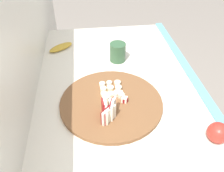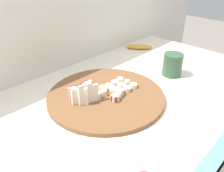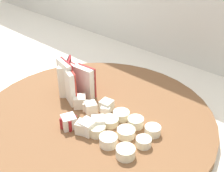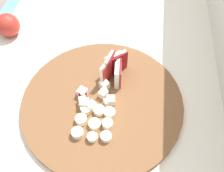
% 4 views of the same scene
% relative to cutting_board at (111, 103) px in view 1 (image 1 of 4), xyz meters
% --- Properties ---
extents(cutting_board, '(0.39, 0.39, 0.01)m').
position_rel_cutting_board_xyz_m(cutting_board, '(0.00, 0.00, 0.00)').
color(cutting_board, brown).
rests_on(cutting_board, tiled_countertop).
extents(apple_wedge_fan, '(0.08, 0.06, 0.07)m').
position_rel_cutting_board_xyz_m(apple_wedge_fan, '(-0.08, 0.02, 0.04)').
color(apple_wedge_fan, maroon).
rests_on(apple_wedge_fan, cutting_board).
extents(apple_dice_pile, '(0.09, 0.09, 0.02)m').
position_rel_cutting_board_xyz_m(apple_dice_pile, '(0.00, -0.02, 0.02)').
color(apple_dice_pile, '#EFE5CC').
rests_on(apple_dice_pile, cutting_board).
extents(banana_slice_rows, '(0.09, 0.09, 0.02)m').
position_rel_cutting_board_xyz_m(banana_slice_rows, '(0.07, -0.01, 0.01)').
color(banana_slice_rows, beige).
rests_on(banana_slice_rows, cutting_board).
extents(banana_peel, '(0.13, 0.14, 0.02)m').
position_rel_cutting_board_xyz_m(banana_peel, '(0.44, 0.21, 0.00)').
color(banana_peel, gold).
rests_on(banana_peel, tiled_countertop).
extents(small_jar, '(0.07, 0.07, 0.09)m').
position_rel_cutting_board_xyz_m(small_jar, '(0.30, -0.07, 0.04)').
color(small_jar, '#335638').
rests_on(small_jar, tiled_countertop).
extents(whole_apple, '(0.07, 0.07, 0.07)m').
position_rel_cutting_board_xyz_m(whole_apple, '(-0.21, -0.32, 0.03)').
color(whole_apple, '#B22D23').
rests_on(whole_apple, tiled_countertop).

